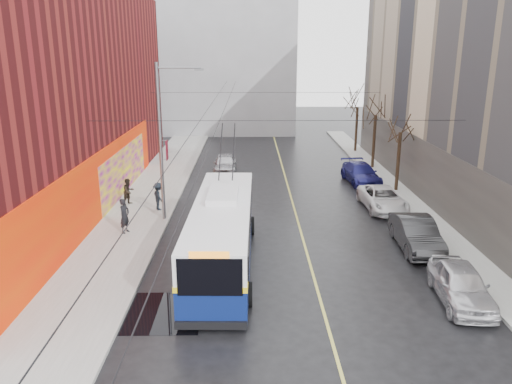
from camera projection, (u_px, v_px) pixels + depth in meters
ground at (283, 304)px, 19.63m from camera, size 140.00×140.00×0.00m
sidewalk_left at (142, 209)px, 31.04m from camera, size 4.00×60.00×0.15m
sidewalk_right at (414, 208)px, 31.26m from camera, size 2.00×60.00×0.15m
lane_line at (292, 200)px, 33.11m from camera, size 0.12×50.00×0.01m
building_left at (13, 94)px, 30.94m from camera, size 12.11×36.00×14.00m
building_far at (210, 55)px, 60.31m from camera, size 20.50×12.10×18.00m
streetlight_pole at (163, 139)px, 27.83m from camera, size 2.65×0.60×9.00m
catenary_wires at (230, 104)px, 32.07m from camera, size 18.00×60.00×0.22m
tree_near at (401, 121)px, 33.76m from camera, size 3.20×3.20×6.40m
tree_mid at (376, 106)px, 40.41m from camera, size 3.20×3.20×6.68m
tree_far at (358, 99)px, 47.17m from camera, size 3.20×3.20×6.57m
puddle at (165, 312)px, 18.99m from camera, size 2.83×3.22×0.01m
pigeons_flying at (208, 95)px, 26.69m from camera, size 3.03×2.70×1.42m
trolleybus at (222, 232)px, 22.84m from camera, size 3.02×12.17×5.73m
parked_car_a at (461, 284)px, 19.61m from camera, size 2.14×4.57×1.51m
parked_car_b at (416, 234)px, 24.87m from camera, size 1.81×4.87×1.59m
parked_car_c at (383, 199)px, 31.11m from camera, size 2.46×5.01×1.37m
parked_car_d at (361, 174)px, 37.16m from camera, size 2.54×5.26×1.48m
following_car at (225, 164)px, 40.22m from camera, size 1.80×4.48×1.53m
pedestrian_a at (125, 216)px, 26.64m from camera, size 0.68×0.80×1.87m
pedestrian_b at (129, 191)px, 31.56m from camera, size 0.98×1.03×1.68m
pedestrian_c at (159, 196)px, 30.45m from camera, size 1.10×1.28×1.71m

